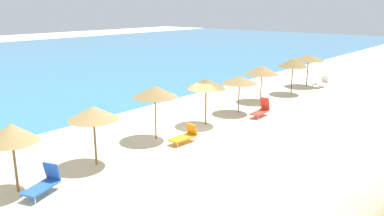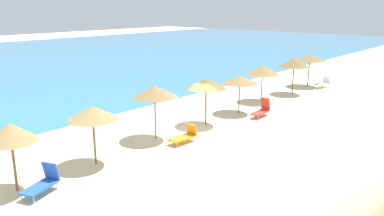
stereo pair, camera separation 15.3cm
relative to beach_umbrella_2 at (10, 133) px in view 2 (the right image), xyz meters
name	(u,v)px [view 2 (the right image)]	position (x,y,z in m)	size (l,w,h in m)	color
ground_plane	(197,133)	(9.65, -0.69, -2.29)	(160.00, 160.00, 0.00)	beige
dune_ridge	(364,142)	(9.61, -9.31, -0.78)	(50.09, 5.31, 3.03)	beige
beach_umbrella_2	(10,133)	(0.00, 0.00, 0.00)	(1.93, 1.93, 2.64)	brown
beach_umbrella_3	(92,113)	(3.43, -0.13, 0.04)	(2.16, 2.16, 2.63)	brown
beach_umbrella_4	(155,92)	(7.48, 0.30, 0.22)	(2.28, 2.28, 2.81)	brown
beach_umbrella_5	(206,84)	(11.10, -0.12, 0.15)	(2.25, 2.25, 2.74)	brown
beach_umbrella_6	(240,80)	(14.51, -0.13, -0.12)	(2.29, 2.29, 2.41)	brown
beach_umbrella_7	(263,70)	(18.16, 0.40, 0.01)	(2.41, 2.41, 2.62)	brown
beach_umbrella_8	(294,62)	(21.91, -0.15, 0.18)	(2.34, 2.34, 2.82)	brown
beach_umbrella_9	(310,58)	(25.52, 0.21, 0.16)	(2.64, 2.64, 2.70)	brown
lounge_chair_0	(323,83)	(25.85, -0.96, -1.88)	(1.75, 0.87, 0.97)	white
lounge_chair_1	(43,182)	(0.57, -0.90, -1.87)	(1.59, 1.10, 1.05)	blue
lounge_chair_2	(262,110)	(14.76, -1.66, -1.87)	(1.65, 0.70, 1.13)	red
lounge_chair_4	(184,136)	(8.05, -1.19, -1.94)	(1.54, 0.71, 0.88)	orange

